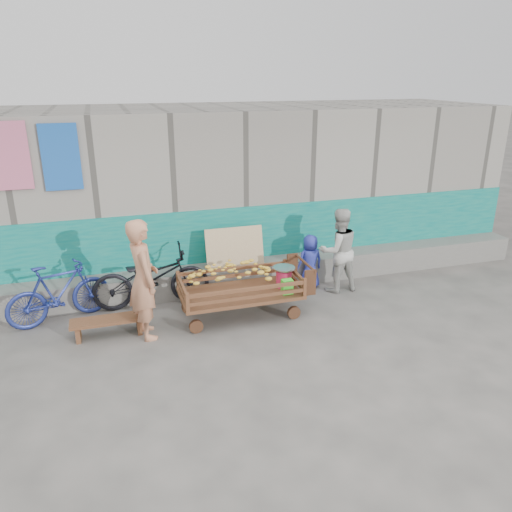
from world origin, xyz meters
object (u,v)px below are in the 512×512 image
object	(u,v)px
child	(310,262)
bicycle_blue	(59,293)
vendor_man	(143,279)
bench	(108,323)
banana_cart	(238,282)
woman	(338,250)
bicycle_dark	(151,278)

from	to	relation	value
child	bicycle_blue	bearing A→B (deg)	-4.09
vendor_man	bicycle_blue	bearing A→B (deg)	46.25
bench	child	distance (m)	3.56
banana_cart	vendor_man	size ratio (longest dim) A/B	1.15
banana_cart	child	bearing A→B (deg)	25.70
banana_cart	bench	bearing A→B (deg)	-179.06
vendor_man	child	xyz separation A→B (m)	(2.93, 0.91, -0.39)
child	woman	bearing A→B (deg)	143.07
vendor_man	bicycle_blue	distance (m)	1.52
bench	bicycle_blue	xyz separation A→B (m)	(-0.67, 0.68, 0.28)
woman	child	size ratio (longest dim) A/B	1.52
bench	bicycle_blue	bearing A→B (deg)	134.62
bicycle_blue	bicycle_dark	bearing A→B (deg)	-102.96
vendor_man	bicycle_dark	bearing A→B (deg)	-19.80
banana_cart	bench	size ratio (longest dim) A/B	1.90
child	bicycle_blue	world-z (taller)	child
bicycle_dark	bicycle_blue	distance (m)	1.40
bench	vendor_man	size ratio (longest dim) A/B	0.61
vendor_man	bicycle_blue	xyz separation A→B (m)	(-1.21, 0.84, -0.41)
banana_cart	vendor_man	distance (m)	1.46
banana_cart	bicycle_dark	size ratio (longest dim) A/B	1.08
bicycle_dark	bicycle_blue	xyz separation A→B (m)	(-1.39, -0.13, -0.02)
bench	bicycle_dark	distance (m)	1.13
woman	bicycle_blue	distance (m)	4.55
bench	child	bearing A→B (deg)	12.34
woman	bicycle_dark	xyz separation A→B (m)	(-3.15, 0.31, -0.25)
vendor_man	woman	xyz separation A→B (m)	(3.33, 0.66, -0.14)
banana_cart	woman	world-z (taller)	woman
child	bicycle_blue	distance (m)	4.14
banana_cart	woman	bearing A→B (deg)	13.88
vendor_man	bicycle_blue	size ratio (longest dim) A/B	1.12
vendor_man	woman	distance (m)	3.40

